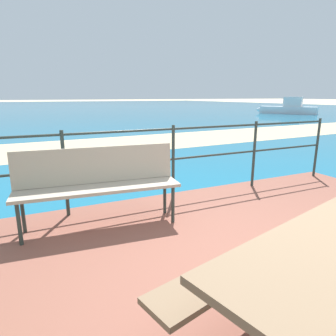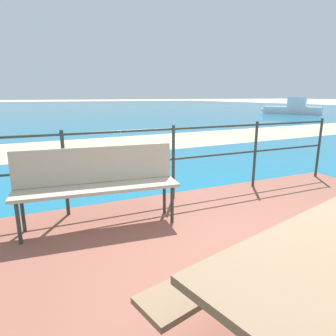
% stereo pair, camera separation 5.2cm
% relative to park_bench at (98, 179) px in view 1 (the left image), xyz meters
% --- Properties ---
extents(ground_plane, '(240.00, 240.00, 0.00)m').
position_rel_park_bench_xyz_m(ground_plane, '(1.16, -1.93, -0.62)').
color(ground_plane, beige).
extents(patio_paving, '(6.40, 5.20, 0.06)m').
position_rel_park_bench_xyz_m(patio_paving, '(1.16, -1.93, -0.59)').
color(patio_paving, brown).
rests_on(patio_paving, ground).
extents(sea_water, '(90.00, 90.00, 0.01)m').
position_rel_park_bench_xyz_m(sea_water, '(1.16, 38.07, -0.61)').
color(sea_water, '#196B8E').
rests_on(sea_water, ground).
extents(beach_strip, '(54.09, 5.76, 0.01)m').
position_rel_park_bench_xyz_m(beach_strip, '(1.16, 5.93, -0.61)').
color(beach_strip, tan).
rests_on(beach_strip, ground).
extents(park_bench, '(1.83, 0.58, 0.90)m').
position_rel_park_bench_xyz_m(park_bench, '(0.00, 0.00, 0.00)').
color(park_bench, tan).
rests_on(park_bench, patio_paving).
extents(railing_fence, '(5.94, 0.04, 1.08)m').
position_rel_park_bench_xyz_m(railing_fence, '(1.16, 0.44, 0.13)').
color(railing_fence, '#2D3833').
rests_on(railing_fence, patio_paving).
extents(boat_far, '(3.23, 4.78, 1.42)m').
position_rel_park_bench_xyz_m(boat_far, '(19.51, 15.66, -0.14)').
color(boat_far, silver).
rests_on(boat_far, sea_water).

